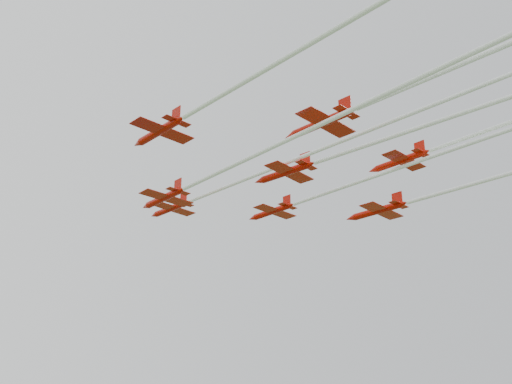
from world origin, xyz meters
TOP-DOWN VIEW (x-y plane):
  - jet_lead at (-1.95, -3.90)m, footprint 14.81×68.27m
  - jet_row2_left at (-10.56, -13.76)m, footprint 11.27×65.12m
  - jet_row2_right at (9.67, -12.55)m, footprint 12.55×58.96m
  - jet_row3_left at (-18.86, -29.79)m, footprint 12.44×68.89m
  - jet_row3_mid at (3.57, -23.07)m, footprint 16.50×55.86m
  - jet_row3_right at (25.29, -19.36)m, footprint 14.50×56.13m
  - jet_row4_left at (-5.06, -34.73)m, footprint 11.52×45.20m
  - jet_row4_right at (13.20, -32.53)m, footprint 10.68×46.92m

SIDE VIEW (x-z plane):
  - jet_row2_left at x=-10.56m, z-range 49.58..52.10m
  - jet_row4_left at x=-5.06m, z-range 51.40..54.04m
  - jet_row2_right at x=9.67m, z-range 51.50..53.95m
  - jet_row3_left at x=-18.86m, z-range 52.09..54.63m
  - jet_row3_right at x=25.29m, z-range 52.02..54.89m
  - jet_row3_mid at x=3.57m, z-range 52.33..54.97m
  - jet_row4_right at x=13.20m, z-range 52.75..55.16m
  - jet_lead at x=-1.95m, z-range 53.09..55.54m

